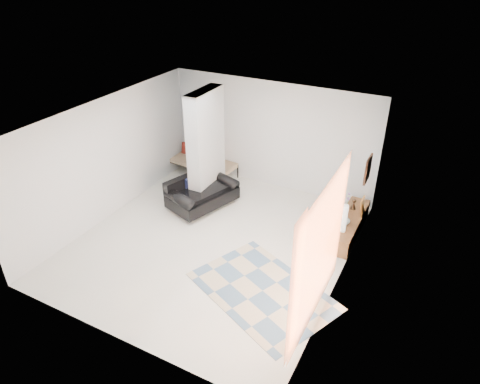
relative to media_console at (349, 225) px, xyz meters
The scene contains 17 objects.
floor 3.05m from the media_console, 145.96° to the right, with size 6.00×6.00×0.00m, color white.
ceiling 4.00m from the media_console, 145.96° to the right, with size 6.00×6.00×0.00m, color white.
wall_back 3.08m from the media_console, 152.76° to the left, with size 6.00×6.00×0.00m, color silver.
wall_front 5.47m from the media_console, 118.19° to the right, with size 6.00×6.00×0.00m, color silver.
wall_left 5.67m from the media_console, 162.10° to the right, with size 6.00×6.00×0.00m, color silver.
wall_right 2.09m from the media_console, 82.31° to the right, with size 6.00×6.00×0.00m, color silver.
partition_column 3.81m from the media_console, behind, with size 0.35×1.20×2.80m, color #B6BBBE.
hallway_door 4.86m from the media_console, 164.78° to the left, with size 0.85×0.06×2.04m, color silver.
curtain 3.12m from the media_console, 86.99° to the right, with size 2.55×2.55×0.00m, color #FF7D43.
wall_art 1.46m from the media_console, ahead, with size 0.04×0.45×0.55m, color #381C0F.
media_console is the anchor object (origin of this frame).
loveseat 3.62m from the media_console, behind, with size 1.43×1.87×0.76m.
daybed 4.54m from the media_console, 168.28° to the left, with size 1.99×0.99×0.77m.
area_rug 2.77m from the media_console, 109.47° to the right, with size 2.61×1.74×0.01m, color #C2B294.
cylinder_lamp 0.76m from the media_console, 92.03° to the right, with size 0.12×0.12×0.63m, color silver.
bronze_figurine 0.52m from the media_console, 97.16° to the left, with size 0.13×0.13×0.25m, color black, non-canonical shape.
vase 0.42m from the media_console, 99.96° to the right, with size 0.21×0.21×0.22m, color silver.
Camera 1 is at (4.00, -6.42, 5.59)m, focal length 32.00 mm.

